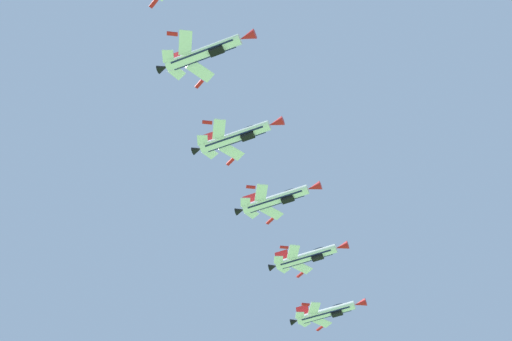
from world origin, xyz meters
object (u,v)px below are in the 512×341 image
fighter_jet_left_wing (308,257)px  fighter_jet_right_outer (205,52)px  fighter_jet_right_wing (277,199)px  fighter_jet_lead (327,312)px  fighter_jet_left_outer (237,136)px

fighter_jet_left_wing → fighter_jet_right_outer: fighter_jet_left_wing is taller
fighter_jet_right_wing → fighter_jet_lead: bearing=-178.7°
fighter_jet_left_wing → fighter_jet_left_outer: size_ratio=1.00×
fighter_jet_right_outer → fighter_jet_left_wing: bearing=179.4°
fighter_jet_lead → fighter_jet_right_outer: 61.26m
fighter_jet_right_wing → fighter_jet_left_outer: bearing=-5.6°
fighter_jet_left_outer → fighter_jet_left_wing: bearing=176.9°
fighter_jet_left_outer → fighter_jet_right_outer: bearing=4.5°
fighter_jet_left_outer → fighter_jet_lead: bearing=179.0°
fighter_jet_left_outer → fighter_jet_right_wing: bearing=174.4°
fighter_jet_left_wing → fighter_jet_left_outer: bearing=-3.1°
fighter_jet_right_wing → fighter_jet_right_outer: size_ratio=1.00×
fighter_jet_right_wing → fighter_jet_right_outer: fighter_jet_right_wing is taller
fighter_jet_left_wing → fighter_jet_left_outer: fighter_jet_left_wing is taller
fighter_jet_left_wing → fighter_jet_right_outer: bearing=-0.6°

